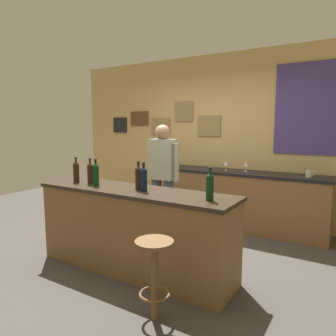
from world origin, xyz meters
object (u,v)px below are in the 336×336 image
wine_bottle_c (96,174)px  coffee_mug (309,174)px  wine_bottle_b (90,173)px  wine_bottle_a (76,171)px  bar_stool (154,266)px  wine_bottle_e (144,178)px  wine_glass_a (226,163)px  wine_bottle_f (210,186)px  bartender (163,174)px  wine_glass_b (246,164)px  wine_bottle_d (139,177)px

wine_bottle_c → coffee_mug: 2.88m
wine_bottle_b → wine_bottle_a: bearing=179.9°
wine_bottle_a → wine_bottle_b: same height
bar_stool → wine_bottle_c: (-1.20, 0.57, 0.60)m
wine_bottle_e → wine_glass_a: (0.09, 2.08, -0.05)m
wine_bottle_b → wine_glass_a: size_ratio=1.97×
wine_bottle_a → wine_bottle_f: size_ratio=1.00×
bartender → coffee_mug: bearing=30.1°
bar_stool → wine_bottle_f: bearing=70.5°
bar_stool → coffee_mug: 2.82m
bar_stool → wine_glass_a: size_ratio=4.39×
wine_bottle_b → wine_glass_b: bearing=60.7°
bartender → wine_bottle_d: size_ratio=5.29×
wine_bottle_a → wine_bottle_e: 1.03m
wine_bottle_a → wine_glass_b: size_ratio=1.97×
wine_bottle_e → wine_glass_b: bearing=79.3°
wine_bottle_d → wine_glass_a: wine_bottle_d is taller
wine_bottle_b → coffee_mug: wine_bottle_b is taller
wine_bottle_c → wine_bottle_f: same height
wine_bottle_b → coffee_mug: (2.11, 2.05, -0.11)m
bartender → wine_glass_a: (0.53, 1.04, 0.07)m
wine_bottle_b → wine_bottle_f: bearing=-0.7°
wine_bottle_e → coffee_mug: size_ratio=2.45×
wine_bottle_d → wine_glass_b: wine_bottle_d is taller
bartender → wine_bottle_b: (-0.35, -1.03, 0.12)m
wine_glass_a → wine_glass_b: size_ratio=1.00×
wine_bottle_b → wine_glass_a: bearing=66.9°
bar_stool → wine_bottle_b: (-1.33, 0.62, 0.60)m
bartender → wine_bottle_e: bearing=-67.3°
wine_bottle_d → wine_glass_b: (0.50, 2.08, -0.05)m
bar_stool → wine_bottle_d: size_ratio=2.22×
bartender → wine_bottle_b: bearing=-108.8°
wine_bottle_d → wine_glass_a: 2.04m
bartender → wine_bottle_a: (-0.59, -1.03, 0.12)m
bar_stool → wine_bottle_d: wine_bottle_d is taller
wine_bottle_c → wine_bottle_d: size_ratio=1.00×
wine_glass_a → coffee_mug: bearing=-0.8°
wine_bottle_f → coffee_mug: (0.56, 2.07, -0.11)m
wine_bottle_d → coffee_mug: 2.47m
wine_bottle_a → wine_glass_a: size_ratio=1.97×
wine_bottle_b → wine_bottle_d: same height
wine_bottle_d → wine_bottle_f: bearing=-3.6°
wine_bottle_c → wine_glass_b: 2.40m
bartender → wine_bottle_f: bartender is taller
wine_bottle_e → wine_glass_b: 2.16m
wine_bottle_f → coffee_mug: wine_bottle_f is taller
wine_bottle_a → wine_glass_b: 2.55m
wine_bottle_e → wine_glass_a: wine_bottle_e is taller
wine_glass_b → wine_bottle_a: bearing=-124.1°
wine_bottle_a → wine_glass_a: 2.35m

